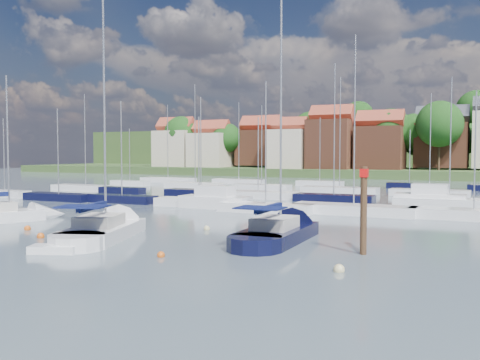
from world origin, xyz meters
The scene contains 13 objects.
ground centered at (0.00, 40.00, 0.00)m, with size 260.00×260.00×0.00m, color #44505D.
sailboat_left centered at (-15.23, 4.49, 0.37)m, with size 5.77×9.31×12.49m.
sailboat_centre centered at (-3.64, 2.17, 0.35)m, with size 7.03×12.74×16.74m.
sailboat_navy centered at (7.33, 5.93, 0.35)m, with size 3.50×11.98×16.46m.
tender centered at (-2.22, -4.46, 0.21)m, with size 2.82×2.07×0.55m.
timber_piling centered at (13.13, 2.38, 1.47)m, with size 0.40×0.40×6.99m.
buoy_c centered at (-6.82, -0.97, 0.00)m, with size 0.48×0.48×0.48m, color #D85914.
buoy_d centered at (3.70, -2.90, 0.00)m, with size 0.41×0.41×0.41m, color #D85914.
buoy_e centered at (1.13, 6.67, 0.00)m, with size 0.43×0.43×0.43m, color beige.
buoy_f centered at (13.05, -2.26, 0.00)m, with size 0.53×0.53×0.53m, color beige.
buoy_g centered at (-10.31, 1.19, 0.00)m, with size 0.46×0.46×0.46m, color #D85914.
marina_field centered at (1.91, 35.15, 0.43)m, with size 79.62×41.41×15.93m.
far_shore_town centered at (2.23, 132.67, 4.61)m, with size 212.46×90.00×22.27m.
Camera 1 is at (19.40, -26.19, 5.51)m, focal length 40.00 mm.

